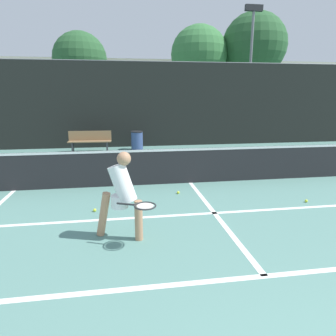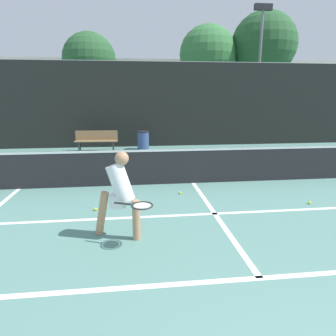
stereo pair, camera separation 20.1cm
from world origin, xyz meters
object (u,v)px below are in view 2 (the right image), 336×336
trash_bin (143,140)px  player_practicing (120,192)px  parked_car (127,127)px  courtside_bench (96,140)px

trash_bin → player_practicing: bearing=-94.7°
trash_bin → parked_car: parked_car is taller
courtside_bench → parked_car: parked_car is taller
trash_bin → courtside_bench: bearing=-175.8°
trash_bin → parked_car: bearing=100.9°
player_practicing → trash_bin: (0.67, 8.26, -0.40)m
courtside_bench → parked_car: bearing=75.3°
player_practicing → parked_car: (-0.05, 12.02, -0.17)m
parked_car → player_practicing: bearing=-89.8°
player_practicing → parked_car: 12.02m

